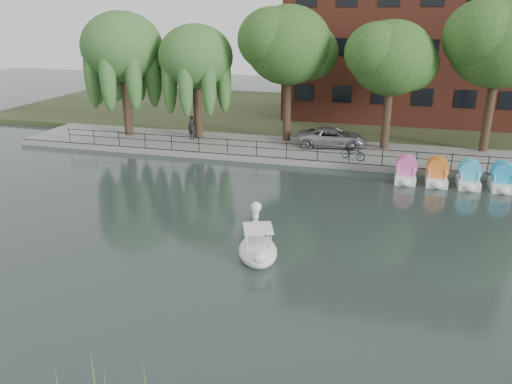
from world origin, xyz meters
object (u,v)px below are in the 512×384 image
at_px(minivan, 332,136).
at_px(bicycle, 353,152).
at_px(pedestrian, 192,126).
at_px(swan_boat, 258,247).

height_order(minivan, bicycle, minivan).
relative_size(pedestrian, swan_boat, 0.71).
relative_size(bicycle, pedestrian, 0.87).
bearing_deg(minivan, swan_boat, 168.89).
relative_size(minivan, pedestrian, 2.78).
height_order(minivan, pedestrian, pedestrian).
xyz_separation_m(bicycle, swan_boat, (-2.53, -13.88, -0.45)).
bearing_deg(pedestrian, minivan, 20.48).
bearing_deg(swan_boat, minivan, 67.23).
relative_size(bicycle, swan_boat, 0.61).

